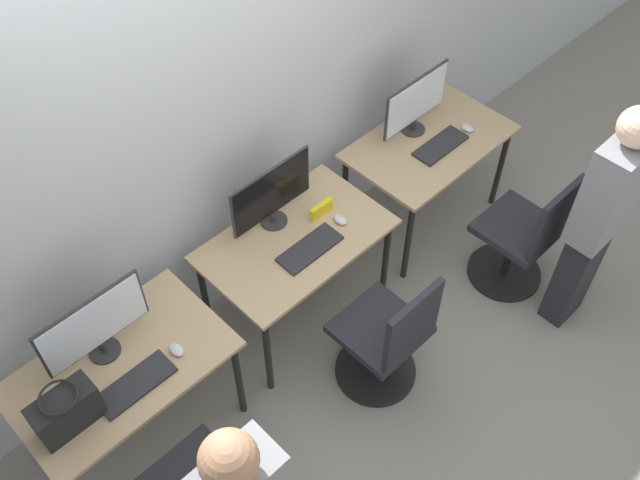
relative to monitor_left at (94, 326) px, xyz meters
The scene contains 19 objects.
ground_plane 1.56m from the monitor_left, 20.97° to the right, with size 20.00×20.00×0.00m, color gray.
wall_back 1.31m from the monitor_left, 15.74° to the left, with size 12.00×0.05×2.80m.
desk_left 0.32m from the monitor_left, 90.00° to the right, with size 1.06×0.65×0.71m.
monitor_left is the anchor object (origin of this frame).
keyboard_left 0.34m from the monitor_left, 90.00° to the right, with size 0.38×0.15×0.02m.
mouse_left 0.41m from the monitor_left, 44.75° to the right, with size 0.06×0.09×0.03m.
desk_center 1.22m from the monitor_left, ahead, with size 1.06×0.65×0.71m.
monitor_center 1.17m from the monitor_left, ahead, with size 0.56×0.16×0.40m.
keyboard_center 1.21m from the monitor_left, 11.47° to the right, with size 0.38×0.15×0.02m.
mouse_center 1.47m from the monitor_left, ahead, with size 0.06×0.09×0.03m.
office_chair_center 1.55m from the monitor_left, 34.11° to the right, with size 0.48×0.48×0.92m.
desk_right 2.37m from the monitor_left, ahead, with size 1.06×0.65×0.71m.
monitor_right 2.34m from the monitor_left, ahead, with size 0.56×0.16×0.40m.
keyboard_right 2.36m from the monitor_left, ahead, with size 0.38×0.15×0.02m.
mouse_right 2.61m from the monitor_left, ahead, with size 0.06×0.09×0.03m.
office_chair_right 2.58m from the monitor_left, 21.09° to the right, with size 0.48×0.48×0.92m.
person_right 2.69m from the monitor_left, 28.29° to the right, with size 0.36×0.21×1.61m.
handbag 0.40m from the monitor_left, 145.36° to the right, with size 0.30×0.18×0.25m.
placard_center 1.42m from the monitor_left, ahead, with size 0.16×0.03×0.08m.
Camera 1 is at (-1.72, -1.62, 3.73)m, focal length 40.00 mm.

